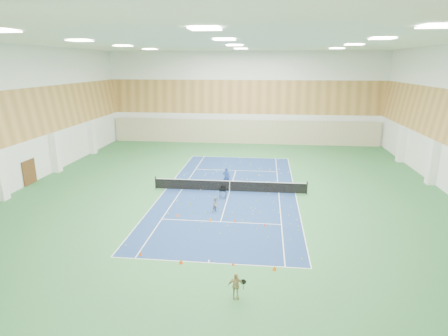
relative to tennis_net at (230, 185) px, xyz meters
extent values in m
plane|color=#2E6D39|center=(0.00, 0.00, -0.55)|extent=(40.00, 40.00, 0.00)
cube|color=navy|center=(0.00, 0.00, -0.55)|extent=(10.97, 23.77, 0.01)
cube|color=#C6B793|center=(0.00, 19.75, 1.05)|extent=(35.40, 0.16, 3.20)
cube|color=#593319|center=(-17.92, 0.00, 0.55)|extent=(0.08, 1.80, 2.20)
imported|color=navy|center=(-0.42, 1.38, 0.30)|extent=(0.66, 0.47, 1.69)
imported|color=gray|center=(-0.57, -4.59, 0.01)|extent=(0.69, 0.68, 1.12)
imported|color=tan|center=(1.71, -14.84, 0.08)|extent=(0.80, 0.49, 1.27)
cone|color=#F7560D|center=(-3.12, -5.81, -0.42)|extent=(0.23, 0.23, 0.25)
cone|color=orange|center=(-0.73, -6.31, -0.43)|extent=(0.22, 0.22, 0.24)
cone|color=#D9420B|center=(0.96, -6.29, -0.45)|extent=(0.19, 0.19, 0.21)
cone|color=#F2400C|center=(3.02, -6.75, -0.45)|extent=(0.19, 0.19, 0.20)
cone|color=#EA4E0C|center=(-3.92, -11.46, -0.45)|extent=(0.18, 0.18, 0.20)
cone|color=#E5520C|center=(-1.46, -12.11, -0.42)|extent=(0.23, 0.23, 0.25)
cone|color=#E54D0C|center=(1.36, -11.95, -0.46)|extent=(0.17, 0.17, 0.19)
cone|color=#F65B0C|center=(3.54, -12.22, -0.43)|extent=(0.22, 0.22, 0.25)
camera|label=1|loc=(2.86, -29.78, 9.86)|focal=30.00mm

